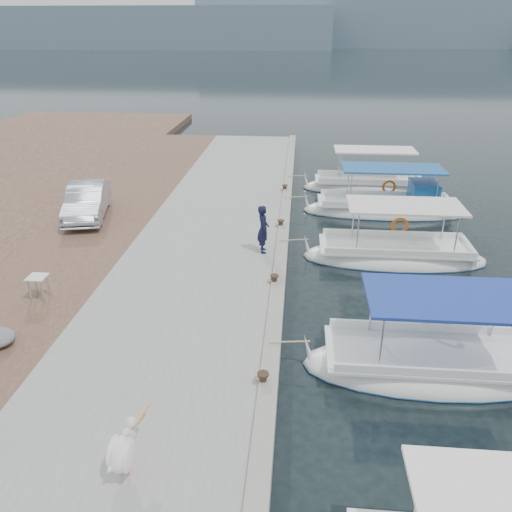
{
  "coord_description": "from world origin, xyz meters",
  "views": [
    {
      "loc": [
        0.3,
        -12.8,
        8.16
      ],
      "look_at": [
        -1.0,
        2.11,
        1.2
      ],
      "focal_mm": 35.0,
      "sensor_mm": 36.0,
      "label": 1
    }
  ],
  "objects_px": {
    "fishing_caique_b": "(428,367)",
    "fishing_caique_d": "(386,210)",
    "parked_car": "(87,201)",
    "fishing_caique_c": "(394,257)",
    "fishing_caique_e": "(368,188)",
    "pelican": "(123,451)",
    "fisherman": "(263,229)"
  },
  "relations": [
    {
      "from": "fisherman",
      "to": "fishing_caique_d",
      "type": "bearing_deg",
      "value": -52.66
    },
    {
      "from": "fishing_caique_d",
      "to": "parked_car",
      "type": "distance_m",
      "value": 13.68
    },
    {
      "from": "pelican",
      "to": "parked_car",
      "type": "distance_m",
      "value": 14.65
    },
    {
      "from": "pelican",
      "to": "fisherman",
      "type": "relative_size",
      "value": 0.75
    },
    {
      "from": "fishing_caique_b",
      "to": "parked_car",
      "type": "xyz_separation_m",
      "value": [
        -12.63,
        9.08,
        1.09
      ]
    },
    {
      "from": "fishing_caique_e",
      "to": "parked_car",
      "type": "relative_size",
      "value": 1.61
    },
    {
      "from": "fishing_caique_c",
      "to": "fishing_caique_d",
      "type": "bearing_deg",
      "value": 84.75
    },
    {
      "from": "fisherman",
      "to": "parked_car",
      "type": "bearing_deg",
      "value": 58.46
    },
    {
      "from": "fishing_caique_c",
      "to": "parked_car",
      "type": "height_order",
      "value": "fishing_caique_c"
    },
    {
      "from": "fishing_caique_b",
      "to": "fishing_caique_c",
      "type": "relative_size",
      "value": 0.94
    },
    {
      "from": "fishing_caique_b",
      "to": "fishing_caique_e",
      "type": "height_order",
      "value": "same"
    },
    {
      "from": "fishing_caique_b",
      "to": "fisherman",
      "type": "distance_m",
      "value": 7.77
    },
    {
      "from": "fishing_caique_b",
      "to": "fishing_caique_e",
      "type": "relative_size",
      "value": 0.93
    },
    {
      "from": "fishing_caique_d",
      "to": "fishing_caique_e",
      "type": "relative_size",
      "value": 1.09
    },
    {
      "from": "fishing_caique_e",
      "to": "fisherman",
      "type": "xyz_separation_m",
      "value": [
        -4.99,
        -9.64,
        1.27
      ]
    },
    {
      "from": "fishing_caique_b",
      "to": "fisherman",
      "type": "xyz_separation_m",
      "value": [
        -4.74,
        6.03,
        1.27
      ]
    },
    {
      "from": "fisherman",
      "to": "parked_car",
      "type": "relative_size",
      "value": 0.41
    },
    {
      "from": "fishing_caique_c",
      "to": "parked_car",
      "type": "xyz_separation_m",
      "value": [
        -12.84,
        2.31,
        1.09
      ]
    },
    {
      "from": "fishing_caique_e",
      "to": "pelican",
      "type": "bearing_deg",
      "value": -108.9
    },
    {
      "from": "parked_car",
      "to": "fisherman",
      "type": "bearing_deg",
      "value": -34.48
    },
    {
      "from": "fishing_caique_b",
      "to": "pelican",
      "type": "xyz_separation_m",
      "value": [
        -6.56,
        -4.25,
        0.91
      ]
    },
    {
      "from": "fishing_caique_b",
      "to": "parked_car",
      "type": "relative_size",
      "value": 1.49
    },
    {
      "from": "parked_car",
      "to": "fishing_caique_c",
      "type": "bearing_deg",
      "value": -23.56
    },
    {
      "from": "fishing_caique_e",
      "to": "pelican",
      "type": "xyz_separation_m",
      "value": [
        -6.82,
        -19.92,
        0.91
      ]
    },
    {
      "from": "fishing_caique_d",
      "to": "fishing_caique_e",
      "type": "distance_m",
      "value": 3.7
    },
    {
      "from": "fishing_caique_e",
      "to": "fishing_caique_c",
      "type": "bearing_deg",
      "value": -90.3
    },
    {
      "from": "fishing_caique_d",
      "to": "pelican",
      "type": "relative_size",
      "value": 5.69
    },
    {
      "from": "fishing_caique_c",
      "to": "parked_car",
      "type": "relative_size",
      "value": 1.59
    },
    {
      "from": "fishing_caique_b",
      "to": "fishing_caique_d",
      "type": "distance_m",
      "value": 12.02
    },
    {
      "from": "fishing_caique_c",
      "to": "parked_car",
      "type": "bearing_deg",
      "value": 169.78
    },
    {
      "from": "pelican",
      "to": "fisherman",
      "type": "distance_m",
      "value": 10.44
    },
    {
      "from": "fishing_caique_d",
      "to": "parked_car",
      "type": "height_order",
      "value": "fishing_caique_d"
    }
  ]
}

